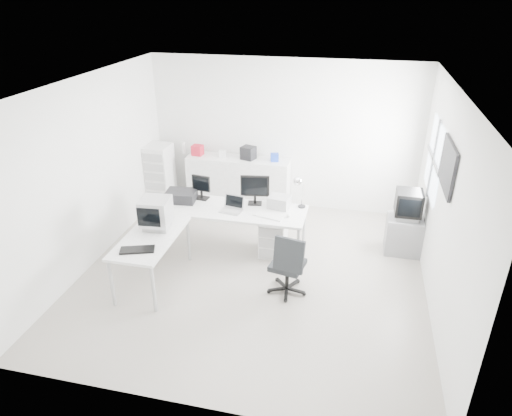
% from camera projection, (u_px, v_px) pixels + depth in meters
% --- Properties ---
extents(floor, '(5.00, 5.00, 0.01)m').
position_uv_depth(floor, '(253.00, 273.00, 6.91)').
color(floor, beige).
rests_on(floor, ground).
extents(ceiling, '(5.00, 5.00, 0.01)m').
position_uv_depth(ceiling, '(252.00, 85.00, 5.67)').
color(ceiling, white).
rests_on(ceiling, back_wall).
extents(back_wall, '(5.00, 0.02, 2.80)m').
position_uv_depth(back_wall, '(284.00, 135.00, 8.47)').
color(back_wall, silver).
rests_on(back_wall, floor).
extents(left_wall, '(0.02, 5.00, 2.80)m').
position_uv_depth(left_wall, '(90.00, 173.00, 6.79)').
color(left_wall, silver).
rests_on(left_wall, floor).
extents(right_wall, '(0.02, 5.00, 2.80)m').
position_uv_depth(right_wall, '(444.00, 206.00, 5.79)').
color(right_wall, silver).
rests_on(right_wall, floor).
extents(window, '(0.02, 1.20, 1.10)m').
position_uv_depth(window, '(434.00, 159.00, 6.75)').
color(window, white).
rests_on(window, right_wall).
extents(wall_picture, '(0.04, 0.90, 0.60)m').
position_uv_depth(wall_picture, '(448.00, 166.00, 5.66)').
color(wall_picture, black).
rests_on(wall_picture, right_wall).
extents(main_desk, '(2.40, 0.80, 0.75)m').
position_uv_depth(main_desk, '(230.00, 229.00, 7.36)').
color(main_desk, white).
rests_on(main_desk, floor).
extents(side_desk, '(0.70, 1.40, 0.75)m').
position_uv_depth(side_desk, '(153.00, 259.00, 6.57)').
color(side_desk, white).
rests_on(side_desk, floor).
extents(drawer_pedestal, '(0.40, 0.50, 0.60)m').
position_uv_depth(drawer_pedestal, '(273.00, 236.00, 7.30)').
color(drawer_pedestal, white).
rests_on(drawer_pedestal, floor).
extents(inkjet_printer, '(0.51, 0.41, 0.17)m').
position_uv_depth(inkjet_printer, '(181.00, 196.00, 7.41)').
color(inkjet_printer, black).
rests_on(inkjet_printer, main_desk).
extents(lcd_monitor_small, '(0.33, 0.22, 0.39)m').
position_uv_depth(lcd_monitor_small, '(201.00, 188.00, 7.44)').
color(lcd_monitor_small, black).
rests_on(lcd_monitor_small, main_desk).
extents(lcd_monitor_large, '(0.48, 0.26, 0.48)m').
position_uv_depth(lcd_monitor_large, '(255.00, 190.00, 7.24)').
color(lcd_monitor_large, black).
rests_on(lcd_monitor_large, main_desk).
extents(laptop, '(0.42, 0.43, 0.24)m').
position_uv_depth(laptop, '(231.00, 204.00, 7.04)').
color(laptop, '#B7B7BA').
rests_on(laptop, main_desk).
extents(white_keyboard, '(0.49, 0.25, 0.02)m').
position_uv_depth(white_keyboard, '(268.00, 216.00, 6.93)').
color(white_keyboard, white).
rests_on(white_keyboard, main_desk).
extents(white_mouse, '(0.06, 0.06, 0.06)m').
position_uv_depth(white_mouse, '(288.00, 216.00, 6.90)').
color(white_mouse, white).
rests_on(white_mouse, main_desk).
extents(laser_printer, '(0.36, 0.32, 0.18)m').
position_uv_depth(laser_printer, '(279.00, 202.00, 7.20)').
color(laser_printer, '#A0A0A0').
rests_on(laser_printer, main_desk).
extents(desk_lamp, '(0.18, 0.18, 0.44)m').
position_uv_depth(desk_lamp, '(302.00, 194.00, 7.14)').
color(desk_lamp, silver).
rests_on(desk_lamp, main_desk).
extents(crt_monitor, '(0.40, 0.40, 0.42)m').
position_uv_depth(crt_monitor, '(156.00, 215.00, 6.53)').
color(crt_monitor, '#B7B7BA').
rests_on(crt_monitor, side_desk).
extents(black_keyboard, '(0.48, 0.32, 0.03)m').
position_uv_depth(black_keyboard, '(137.00, 250.00, 6.05)').
color(black_keyboard, black).
rests_on(black_keyboard, side_desk).
extents(office_chair, '(0.66, 0.66, 0.97)m').
position_uv_depth(office_chair, '(288.00, 262.00, 6.29)').
color(office_chair, '#2A2E30').
rests_on(office_chair, floor).
extents(tv_cabinet, '(0.56, 0.46, 0.61)m').
position_uv_depth(tv_cabinet, '(403.00, 235.00, 7.33)').
color(tv_cabinet, gray).
rests_on(tv_cabinet, floor).
extents(crt_tv, '(0.50, 0.48, 0.45)m').
position_uv_depth(crt_tv, '(408.00, 205.00, 7.10)').
color(crt_tv, black).
rests_on(crt_tv, tv_cabinet).
extents(sideboard, '(1.96, 0.49, 0.98)m').
position_uv_depth(sideboard, '(239.00, 182.00, 8.81)').
color(sideboard, white).
rests_on(sideboard, floor).
extents(clutter_box_a, '(0.21, 0.19, 0.19)m').
position_uv_depth(clutter_box_a, '(198.00, 150.00, 8.71)').
color(clutter_box_a, red).
rests_on(clutter_box_a, sideboard).
extents(clutter_box_b, '(0.14, 0.12, 0.13)m').
position_uv_depth(clutter_box_b, '(223.00, 154.00, 8.63)').
color(clutter_box_b, white).
rests_on(clutter_box_b, sideboard).
extents(clutter_box_c, '(0.30, 0.28, 0.24)m').
position_uv_depth(clutter_box_c, '(248.00, 153.00, 8.50)').
color(clutter_box_c, black).
rests_on(clutter_box_c, sideboard).
extents(clutter_box_d, '(0.17, 0.16, 0.14)m').
position_uv_depth(clutter_box_d, '(275.00, 157.00, 8.42)').
color(clutter_box_d, '#193CB5').
rests_on(clutter_box_d, sideboard).
extents(clutter_bottle, '(0.07, 0.07, 0.22)m').
position_uv_depth(clutter_bottle, '(183.00, 148.00, 8.80)').
color(clutter_bottle, white).
rests_on(clutter_bottle, sideboard).
extents(filing_cabinet, '(0.43, 0.51, 1.22)m').
position_uv_depth(filing_cabinet, '(161.00, 176.00, 8.77)').
color(filing_cabinet, white).
rests_on(filing_cabinet, floor).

